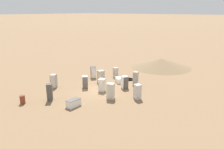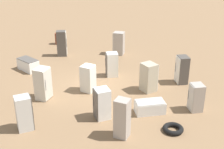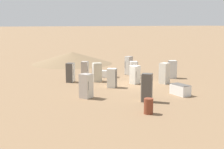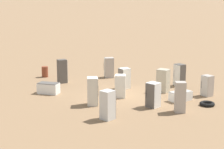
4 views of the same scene
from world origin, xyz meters
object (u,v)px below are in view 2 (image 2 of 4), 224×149
(discarded_fridge_2, at_px, (102,104))
(discarded_fridge_3, at_px, (24,113))
(discarded_fridge_7, at_px, (112,65))
(discarded_fridge_1, at_px, (182,70))
(scrap_tire, at_px, (173,129))
(discarded_fridge_6, at_px, (196,97))
(discarded_fridge_11, at_px, (149,77))
(discarded_fridge_12, at_px, (28,65))
(discarded_fridge_8, at_px, (119,43))
(discarded_fridge_4, at_px, (43,84))
(discarded_fridge_5, at_px, (122,118))
(rusty_barrel, at_px, (58,39))
(discarded_fridge_0, at_px, (88,78))
(discarded_fridge_9, at_px, (150,107))
(discarded_fridge_10, at_px, (62,43))

(discarded_fridge_2, height_order, discarded_fridge_3, discarded_fridge_3)
(discarded_fridge_2, height_order, discarded_fridge_7, discarded_fridge_2)
(discarded_fridge_1, distance_m, discarded_fridge_2, 6.13)
(discarded_fridge_7, relative_size, scrap_tire, 1.60)
(discarded_fridge_1, distance_m, discarded_fridge_6, 3.25)
(discarded_fridge_11, xyz_separation_m, discarded_fridge_12, (3.05, -7.60, -0.45))
(discarded_fridge_2, distance_m, discarded_fridge_8, 9.01)
(discarded_fridge_4, xyz_separation_m, scrap_tire, (-2.17, 6.90, -0.78))
(discarded_fridge_5, bearing_deg, rusty_barrel, 135.85)
(discarded_fridge_0, distance_m, discarded_fridge_12, 5.17)
(discarded_fridge_5, height_order, discarded_fridge_7, discarded_fridge_5)
(discarded_fridge_6, relative_size, discarded_fridge_9, 0.88)
(discarded_fridge_5, relative_size, discarded_fridge_8, 1.10)
(discarded_fridge_2, distance_m, discarded_fridge_5, 1.80)
(discarded_fridge_6, bearing_deg, discarded_fridge_3, 92.25)
(discarded_fridge_4, height_order, discarded_fridge_8, discarded_fridge_4)
(rusty_barrel, bearing_deg, discarded_fridge_4, 47.28)
(discarded_fridge_4, xyz_separation_m, discarded_fridge_7, (-4.72, 0.66, -0.12))
(discarded_fridge_0, xyz_separation_m, scrap_tire, (0.10, 5.79, -0.67))
(discarded_fridge_2, height_order, discarded_fridge_5, discarded_fridge_5)
(discarded_fridge_4, bearing_deg, discarded_fridge_2, 79.77)
(discarded_fridge_4, xyz_separation_m, rusty_barrel, (-6.35, -6.87, -0.44))
(discarded_fridge_10, bearing_deg, discarded_fridge_7, 41.05)
(discarded_fridge_7, height_order, rusty_barrel, discarded_fridge_7)
(discarded_fridge_5, distance_m, rusty_barrel, 13.74)
(discarded_fridge_11, bearing_deg, discarded_fridge_6, 11.87)
(discarded_fridge_4, height_order, discarded_fridge_6, discarded_fridge_4)
(discarded_fridge_6, height_order, discarded_fridge_11, discarded_fridge_11)
(discarded_fridge_4, xyz_separation_m, discarded_fridge_9, (-2.76, 5.13, -0.58))
(discarded_fridge_3, distance_m, rusty_barrel, 12.29)
(discarded_fridge_5, xyz_separation_m, discarded_fridge_9, (-2.47, -0.32, -0.61))
(discarded_fridge_1, distance_m, discarded_fridge_8, 6.19)
(discarded_fridge_6, bearing_deg, discarded_fridge_5, 111.44)
(rusty_barrel, bearing_deg, discarded_fridge_5, 63.82)
(discarded_fridge_7, bearing_deg, discarded_fridge_0, 138.12)
(discarded_fridge_4, distance_m, discarded_fridge_6, 8.07)
(discarded_fridge_0, relative_size, rusty_barrel, 1.74)
(discarded_fridge_0, height_order, discarded_fridge_4, discarded_fridge_4)
(discarded_fridge_0, xyz_separation_m, discarded_fridge_2, (1.50, 2.61, -0.00))
(discarded_fridge_0, height_order, discarded_fridge_1, discarded_fridge_1)
(discarded_fridge_1, height_order, discarded_fridge_4, discarded_fridge_4)
(discarded_fridge_0, bearing_deg, discarded_fridge_3, 173.72)
(discarded_fridge_9, distance_m, scrap_tire, 1.88)
(discarded_fridge_1, bearing_deg, discarded_fridge_8, 27.56)
(discarded_fridge_2, relative_size, rusty_barrel, 1.73)
(discarded_fridge_0, height_order, discarded_fridge_7, discarded_fridge_0)
(discarded_fridge_3, height_order, scrap_tire, discarded_fridge_3)
(discarded_fridge_1, distance_m, discarded_fridge_7, 4.32)
(discarded_fridge_0, xyz_separation_m, discarded_fridge_10, (-2.60, -5.61, 0.16))
(discarded_fridge_4, relative_size, discarded_fridge_12, 1.19)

